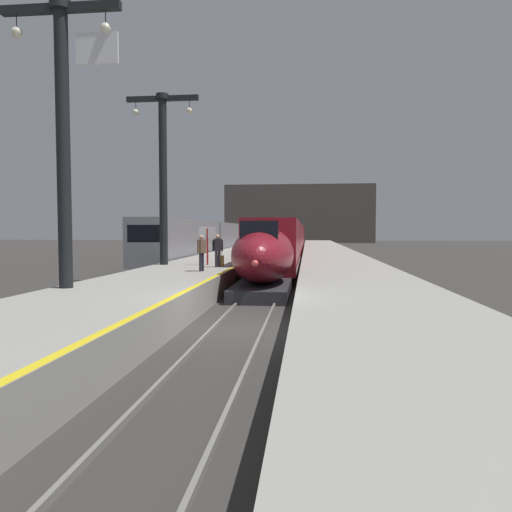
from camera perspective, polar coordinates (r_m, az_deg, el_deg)
The scene contains 18 objects.
ground_plane at distance 14.21m, azimuth -2.14°, elevation -8.89°, with size 260.00×260.00×0.00m, color #33302D.
platform_left at distance 39.05m, azimuth -2.82°, elevation -0.50°, with size 4.80×110.00×1.05m, color gray.
platform_right at distance 38.64m, azimuth 9.14°, elevation -0.57°, with size 4.80×110.00×1.05m, color gray.
platform_left_safety_stripe at distance 38.74m, azimuth 0.51°, elevation 0.26°, with size 0.20×107.80×0.01m, color yellow.
rail_main_left at distance 41.45m, azimuth 2.29°, elevation -0.94°, with size 0.08×110.00×0.12m, color slate.
rail_main_right at distance 41.38m, azimuth 4.36°, elevation -0.95°, with size 0.08×110.00×0.12m, color slate.
rail_secondary_left at distance 42.76m, azimuth -8.61°, elevation -0.85°, with size 0.08×110.00×0.12m, color slate.
rail_secondary_right at distance 42.40m, azimuth -6.65°, elevation -0.87°, with size 0.08×110.00×0.12m, color slate.
highspeed_train_main at distance 55.33m, azimuth 4.04°, elevation 2.04°, with size 2.92×75.61×3.60m.
regional_train_adjacent at distance 48.22m, azimuth -5.99°, elevation 2.07°, with size 2.85×36.60×3.80m.
station_column_near at distance 17.30m, azimuth -21.86°, elevation 15.41°, with size 4.00×0.68×9.24m.
station_column_mid at distance 27.23m, azimuth -11.01°, elevation 10.83°, with size 4.00×0.68×9.33m.
passenger_near_edge at distance 24.71m, azimuth -4.58°, elevation 0.95°, with size 0.52×0.36×1.69m.
passenger_mid_platform at distance 34.48m, azimuth -1.15°, elevation 1.55°, with size 0.42×0.44×1.69m.
passenger_far_waiting at distance 22.28m, azimuth -6.51°, elevation 0.72°, with size 0.35×0.53×1.69m.
rolling_suitcase at distance 24.89m, azimuth -4.34°, elevation -0.61°, with size 0.40×0.22×0.98m.
departure_info_board at distance 26.45m, azimuth -5.81°, elevation 2.21°, with size 0.90×0.10×2.12m.
terminus_back_wall at distance 115.84m, azimuth 5.13°, elevation 5.04°, with size 36.00×2.00×14.00m, color #4C4742.
Camera 1 is at (2.00, -13.76, 2.94)m, focal length 33.60 mm.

